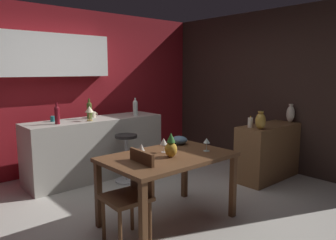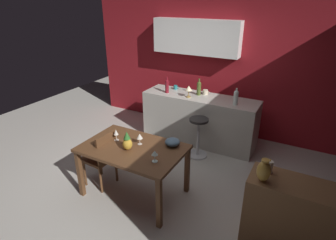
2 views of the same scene
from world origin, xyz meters
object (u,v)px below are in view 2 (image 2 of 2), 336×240
object	(u,v)px
chair_near_window	(102,157)
wine_bottle_ruby	(167,86)
wine_glass_right	(116,133)
wine_glass_center	(155,153)
bar_stool	(198,136)
wine_bottle_olive	(199,88)
dining_table	(133,153)
wine_glass_left	(140,136)
counter_lamp	(189,89)
sideboard_cabinet	(298,218)
fruit_bowl	(172,142)
wine_bottle_clear	(236,97)
pillar_candle_tall	(269,167)
pineapple_centerpiece	(127,142)
cup_teal	(176,87)
vase_brass	(264,171)
cup_cream	(205,92)

from	to	relation	value
chair_near_window	wine_bottle_ruby	bearing A→B (deg)	88.39
wine_glass_right	wine_glass_center	xyz separation A→B (m)	(0.74, -0.21, -0.01)
wine_glass_center	wine_bottle_ruby	size ratio (longest dim) A/B	0.49
wine_glass_right	wine_glass_center	bearing A→B (deg)	-15.59
bar_stool	wine_bottle_olive	bearing A→B (deg)	114.16
dining_table	wine_bottle_olive	distance (m)	1.97
wine_glass_left	counter_lamp	world-z (taller)	counter_lamp
chair_near_window	wine_glass_right	world-z (taller)	wine_glass_right
sideboard_cabinet	counter_lamp	size ratio (longest dim) A/B	5.11
bar_stool	wine_bottle_olive	distance (m)	0.92
wine_glass_right	fruit_bowl	distance (m)	0.78
wine_bottle_clear	fruit_bowl	bearing A→B (deg)	-105.49
wine_glass_right	wine_bottle_olive	bearing A→B (deg)	77.29
wine_bottle_ruby	pillar_candle_tall	distance (m)	2.69
wine_bottle_olive	wine_bottle_clear	bearing A→B (deg)	-12.95
wine_glass_left	bar_stool	bearing A→B (deg)	74.64
wine_glass_center	pineapple_centerpiece	size ratio (longest dim) A/B	0.58
fruit_bowl	cup_teal	world-z (taller)	cup_teal
chair_near_window	wine_bottle_clear	xyz separation A→B (m)	(1.35, 1.82, 0.56)
wine_glass_center	vase_brass	size ratio (longest dim) A/B	0.59
chair_near_window	wine_glass_center	bearing A→B (deg)	-6.07
sideboard_cabinet	cup_teal	distance (m)	3.19
bar_stool	counter_lamp	xyz separation A→B (m)	(-0.37, 0.37, 0.68)
chair_near_window	vase_brass	size ratio (longest dim) A/B	3.45
bar_stool	wine_glass_left	xyz separation A→B (m)	(-0.34, -1.23, 0.48)
sideboard_cabinet	pineapple_centerpiece	world-z (taller)	pineapple_centerpiece
pineapple_centerpiece	wine_bottle_ruby	size ratio (longest dim) A/B	0.86
wine_glass_right	sideboard_cabinet	bearing A→B (deg)	0.52
wine_glass_right	cup_teal	size ratio (longest dim) A/B	1.50
wine_glass_left	wine_bottle_olive	distance (m)	1.83
dining_table	wine_glass_right	xyz separation A→B (m)	(-0.31, 0.05, 0.20)
bar_stool	counter_lamp	size ratio (longest dim) A/B	3.27
sideboard_cabinet	wine_bottle_olive	world-z (taller)	wine_bottle_olive
pillar_candle_tall	wine_glass_center	bearing A→B (deg)	-166.57
wine_bottle_olive	counter_lamp	size ratio (longest dim) A/B	1.42
wine_glass_left	wine_bottle_clear	bearing A→B (deg)	63.96
pineapple_centerpiece	fruit_bowl	bearing A→B (deg)	38.61
sideboard_cabinet	vase_brass	world-z (taller)	vase_brass
cup_cream	counter_lamp	size ratio (longest dim) A/B	0.59
chair_near_window	pineapple_centerpiece	distance (m)	0.61
counter_lamp	sideboard_cabinet	bearing A→B (deg)	-38.67
bar_stool	fruit_bowl	bearing A→B (deg)	-86.82
counter_lamp	wine_glass_left	bearing A→B (deg)	-88.89
wine_glass_right	wine_bottle_ruby	world-z (taller)	wine_bottle_ruby
bar_stool	dining_table	bearing A→B (deg)	-105.63
dining_table	wine_bottle_clear	bearing A→B (deg)	64.43
chair_near_window	cup_cream	xyz separation A→B (m)	(0.72, 2.07, 0.47)
pineapple_centerpiece	vase_brass	xyz separation A→B (m)	(1.68, 0.04, 0.09)
chair_near_window	wine_bottle_ruby	xyz separation A→B (m)	(0.05, 1.82, 0.56)
fruit_bowl	vase_brass	bearing A→B (deg)	-15.10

